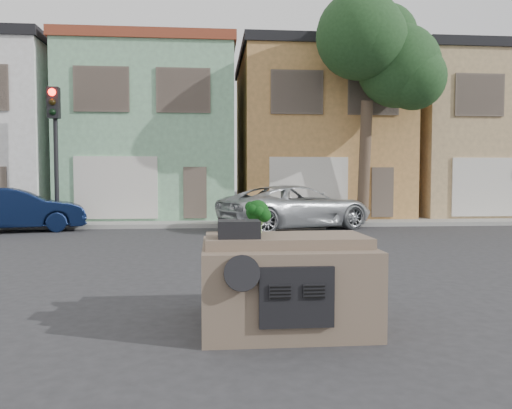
{
  "coord_description": "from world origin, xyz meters",
  "views": [
    {
      "loc": [
        -0.89,
        -9.06,
        1.8
      ],
      "look_at": [
        -0.04,
        0.5,
        1.3
      ],
      "focal_mm": 35.0,
      "sensor_mm": 36.0,
      "label": 1
    }
  ],
  "objects": [
    {
      "name": "townhouse_beige",
      "position": [
        11.5,
        14.5,
        3.77
      ],
      "size": [
        7.2,
        8.2,
        7.55
      ],
      "primitive_type": "cube",
      "color": "tan",
      "rests_on": "ground"
    },
    {
      "name": "broccoli",
      "position": [
        -0.32,
        -2.86,
        1.33
      ],
      "size": [
        0.43,
        0.43,
        0.42
      ],
      "primitive_type": "cube",
      "rotation": [
        0.0,
        0.0,
        0.3
      ],
      "color": "black",
      "rests_on": "car_dashboard"
    },
    {
      "name": "traffic_signal",
      "position": [
        -6.5,
        9.5,
        2.55
      ],
      "size": [
        0.4,
        0.4,
        5.1
      ],
      "primitive_type": "cube",
      "color": "black",
      "rests_on": "ground"
    },
    {
      "name": "instrument_hump",
      "position": [
        -0.58,
        -3.35,
        1.22
      ],
      "size": [
        0.48,
        0.38,
        0.2
      ],
      "primitive_type": "cube",
      "color": "black",
      "rests_on": "car_dashboard"
    },
    {
      "name": "navy_sedan",
      "position": [
        -7.5,
        8.36,
        0.0
      ],
      "size": [
        4.77,
        2.8,
        1.49
      ],
      "primitive_type": "imported",
      "rotation": [
        0.0,
        0.0,
        1.86
      ],
      "color": "black",
      "rests_on": "ground"
    },
    {
      "name": "silver_pickup",
      "position": [
        2.13,
        8.5,
        0.0
      ],
      "size": [
        6.17,
        4.63,
        1.56
      ],
      "primitive_type": "imported",
      "rotation": [
        0.0,
        0.0,
        1.99
      ],
      "color": "silver",
      "rests_on": "ground"
    },
    {
      "name": "townhouse_mint",
      "position": [
        -3.5,
        14.5,
        3.77
      ],
      "size": [
        7.2,
        8.2,
        7.55
      ],
      "primitive_type": "cube",
      "color": "#80B68D",
      "rests_on": "ground"
    },
    {
      "name": "tree_near",
      "position": [
        5.0,
        9.8,
        4.25
      ],
      "size": [
        4.4,
        4.0,
        8.5
      ],
      "primitive_type": "cube",
      "color": "#1F411E",
      "rests_on": "ground"
    },
    {
      "name": "townhouse_tan",
      "position": [
        4.0,
        14.5,
        3.77
      ],
      "size": [
        7.2,
        8.2,
        7.55
      ],
      "primitive_type": "cube",
      "color": "tan",
      "rests_on": "ground"
    },
    {
      "name": "sidewalk",
      "position": [
        0.0,
        10.5,
        0.07
      ],
      "size": [
        40.0,
        3.0,
        0.15
      ],
      "primitive_type": "cube",
      "color": "gray",
      "rests_on": "ground"
    },
    {
      "name": "wiper_arm",
      "position": [
        0.28,
        -2.62,
        1.13
      ],
      "size": [
        0.69,
        0.15,
        0.02
      ],
      "primitive_type": "cube",
      "rotation": [
        0.0,
        0.0,
        0.17
      ],
      "color": "black",
      "rests_on": "car_dashboard"
    },
    {
      "name": "car_dashboard",
      "position": [
        0.0,
        -3.0,
        0.56
      ],
      "size": [
        2.0,
        1.8,
        1.12
      ],
      "primitive_type": "cube",
      "color": "brown",
      "rests_on": "ground"
    },
    {
      "name": "ground_plane",
      "position": [
        0.0,
        0.0,
        0.0
      ],
      "size": [
        120.0,
        120.0,
        0.0
      ],
      "primitive_type": "plane",
      "color": "#303033",
      "rests_on": "ground"
    }
  ]
}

